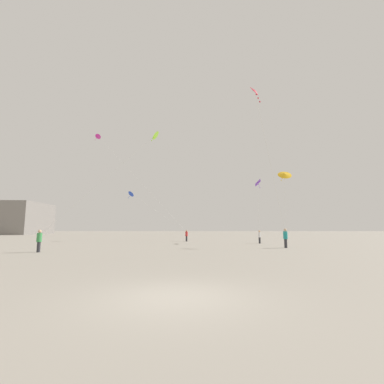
{
  "coord_description": "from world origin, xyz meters",
  "views": [
    {
      "loc": [
        0.61,
        -7.57,
        1.85
      ],
      "look_at": [
        0.0,
        20.13,
        5.52
      ],
      "focal_mm": 25.4,
      "sensor_mm": 36.0,
      "label": 1
    }
  ],
  "objects_px": {
    "person_in_green": "(39,240)",
    "kite_violet_delta": "(258,183)",
    "building_left_hall": "(9,218)",
    "kite_cobalt_diamond": "(132,194)",
    "kite_lime_diamond": "(153,137)",
    "kite_magenta_diamond": "(101,139)",
    "person_in_white": "(260,236)",
    "person_in_red": "(187,235)",
    "kite_crimson_diamond": "(256,96)",
    "kite_amber_diamond": "(285,174)",
    "person_in_teal": "(285,237)"
  },
  "relations": [
    {
      "from": "person_in_green",
      "to": "kite_violet_delta",
      "type": "distance_m",
      "value": 25.56
    },
    {
      "from": "person_in_green",
      "to": "building_left_hall",
      "type": "height_order",
      "value": "building_left_hall"
    },
    {
      "from": "kite_cobalt_diamond",
      "to": "kite_lime_diamond",
      "type": "distance_m",
      "value": 17.69
    },
    {
      "from": "kite_cobalt_diamond",
      "to": "building_left_hall",
      "type": "height_order",
      "value": "building_left_hall"
    },
    {
      "from": "kite_magenta_diamond",
      "to": "person_in_white",
      "type": "bearing_deg",
      "value": -14.56
    },
    {
      "from": "person_in_red",
      "to": "kite_crimson_diamond",
      "type": "bearing_deg",
      "value": -153.55
    },
    {
      "from": "person_in_white",
      "to": "kite_crimson_diamond",
      "type": "bearing_deg",
      "value": -40.6
    },
    {
      "from": "person_in_white",
      "to": "person_in_red",
      "type": "relative_size",
      "value": 1.0
    },
    {
      "from": "person_in_green",
      "to": "kite_amber_diamond",
      "type": "bearing_deg",
      "value": -124.0
    },
    {
      "from": "person_in_red",
      "to": "kite_cobalt_diamond",
      "type": "relative_size",
      "value": 0.17
    },
    {
      "from": "person_in_white",
      "to": "kite_magenta_diamond",
      "type": "xyz_separation_m",
      "value": [
        -21.94,
        5.7,
        14.19
      ]
    },
    {
      "from": "kite_cobalt_diamond",
      "to": "person_in_green",
      "type": "bearing_deg",
      "value": -96.38
    },
    {
      "from": "kite_crimson_diamond",
      "to": "kite_magenta_diamond",
      "type": "xyz_separation_m",
      "value": [
        -18.34,
        22.15,
        4.72
      ]
    },
    {
      "from": "person_in_red",
      "to": "kite_magenta_diamond",
      "type": "relative_size",
      "value": 0.11
    },
    {
      "from": "person_in_white",
      "to": "person_in_red",
      "type": "height_order",
      "value": "person_in_white"
    },
    {
      "from": "kite_cobalt_diamond",
      "to": "kite_lime_diamond",
      "type": "xyz_separation_m",
      "value": [
        5.92,
        -16.34,
        3.32
      ]
    },
    {
      "from": "person_in_green",
      "to": "person_in_white",
      "type": "distance_m",
      "value": 23.13
    },
    {
      "from": "person_in_green",
      "to": "person_in_red",
      "type": "height_order",
      "value": "person_in_green"
    },
    {
      "from": "person_in_green",
      "to": "kite_magenta_diamond",
      "type": "xyz_separation_m",
      "value": [
        -2.33,
        17.97,
        14.11
      ]
    },
    {
      "from": "kite_crimson_diamond",
      "to": "kite_amber_diamond",
      "type": "xyz_separation_m",
      "value": [
        5.16,
        10.95,
        -3.02
      ]
    },
    {
      "from": "person_in_green",
      "to": "kite_magenta_diamond",
      "type": "relative_size",
      "value": 0.12
    },
    {
      "from": "kite_magenta_diamond",
      "to": "kite_crimson_diamond",
      "type": "bearing_deg",
      "value": -50.37
    },
    {
      "from": "kite_crimson_diamond",
      "to": "kite_magenta_diamond",
      "type": "height_order",
      "value": "kite_magenta_diamond"
    },
    {
      "from": "kite_lime_diamond",
      "to": "kite_violet_delta",
      "type": "height_order",
      "value": "kite_lime_diamond"
    },
    {
      "from": "person_in_white",
      "to": "kite_amber_diamond",
      "type": "bearing_deg",
      "value": -12.38
    },
    {
      "from": "kite_crimson_diamond",
      "to": "kite_magenta_diamond",
      "type": "bearing_deg",
      "value": 129.63
    },
    {
      "from": "person_in_teal",
      "to": "kite_amber_diamond",
      "type": "xyz_separation_m",
      "value": [
        0.78,
        1.79,
        6.33
      ]
    },
    {
      "from": "person_in_teal",
      "to": "kite_cobalt_diamond",
      "type": "relative_size",
      "value": 0.2
    },
    {
      "from": "person_in_red",
      "to": "kite_crimson_diamond",
      "type": "relative_size",
      "value": 0.16
    },
    {
      "from": "person_in_red",
      "to": "building_left_hall",
      "type": "relative_size",
      "value": 0.08
    },
    {
      "from": "person_in_red",
      "to": "kite_lime_diamond",
      "type": "relative_size",
      "value": 0.16
    },
    {
      "from": "kite_violet_delta",
      "to": "building_left_hall",
      "type": "distance_m",
      "value": 77.13
    },
    {
      "from": "person_in_white",
      "to": "kite_violet_delta",
      "type": "xyz_separation_m",
      "value": [
        0.44,
        2.1,
        6.79
      ]
    },
    {
      "from": "kite_lime_diamond",
      "to": "kite_violet_delta",
      "type": "distance_m",
      "value": 16.49
    },
    {
      "from": "kite_amber_diamond",
      "to": "kite_violet_delta",
      "type": "height_order",
      "value": "kite_violet_delta"
    },
    {
      "from": "building_left_hall",
      "to": "kite_cobalt_diamond",
      "type": "bearing_deg",
      "value": -40.2
    },
    {
      "from": "kite_violet_delta",
      "to": "building_left_hall",
      "type": "bearing_deg",
      "value": 145.39
    },
    {
      "from": "person_in_white",
      "to": "kite_lime_diamond",
      "type": "height_order",
      "value": "kite_lime_diamond"
    },
    {
      "from": "person_in_white",
      "to": "kite_lime_diamond",
      "type": "relative_size",
      "value": 0.17
    },
    {
      "from": "kite_lime_diamond",
      "to": "kite_violet_delta",
      "type": "relative_size",
      "value": 1.39
    },
    {
      "from": "person_in_green",
      "to": "kite_lime_diamond",
      "type": "xyz_separation_m",
      "value": [
        8.11,
        3.29,
        9.3
      ]
    },
    {
      "from": "person_in_green",
      "to": "kite_violet_delta",
      "type": "relative_size",
      "value": 0.25
    },
    {
      "from": "person_in_green",
      "to": "person_in_red",
      "type": "relative_size",
      "value": 1.09
    },
    {
      "from": "kite_cobalt_diamond",
      "to": "kite_lime_diamond",
      "type": "relative_size",
      "value": 0.96
    },
    {
      "from": "person_in_green",
      "to": "person_in_white",
      "type": "xyz_separation_m",
      "value": [
        19.61,
        12.27,
        -0.08
      ]
    },
    {
      "from": "building_left_hall",
      "to": "kite_crimson_diamond",
      "type": "bearing_deg",
      "value": -46.38
    },
    {
      "from": "kite_magenta_diamond",
      "to": "kite_cobalt_diamond",
      "type": "bearing_deg",
      "value": 20.2
    },
    {
      "from": "person_in_teal",
      "to": "kite_lime_diamond",
      "type": "height_order",
      "value": "kite_lime_diamond"
    },
    {
      "from": "person_in_white",
      "to": "kite_violet_delta",
      "type": "distance_m",
      "value": 7.12
    },
    {
      "from": "kite_amber_diamond",
      "to": "person_in_red",
      "type": "bearing_deg",
      "value": 136.04
    }
  ]
}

